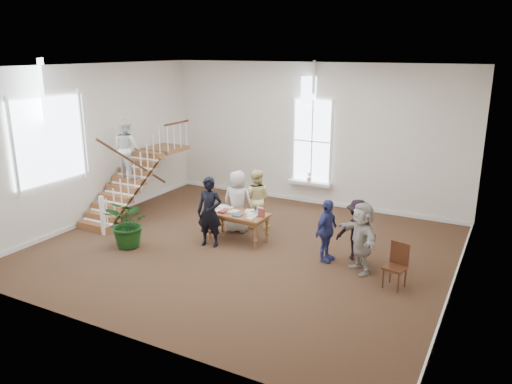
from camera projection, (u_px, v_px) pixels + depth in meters
The scene contains 12 objects.
ground at pixel (244, 248), 12.69m from camera, with size 10.00×10.00×0.00m, color #3F2C18.
room_shell at pixel (310, 191), 16.30m from camera, with size 10.49×10.00×10.00m.
staircase at pixel (129, 163), 14.84m from camera, with size 1.10×4.10×2.92m.
library_table at pixel (238, 216), 13.06m from camera, with size 1.64×0.86×0.82m.
police_officer at pixel (210, 212), 12.65m from camera, with size 0.66×0.43×1.81m, color black.
elderly_woman at pixel (238, 201), 13.67m from camera, with size 0.84×0.55×1.73m, color beige.
person_yellow at pixel (256, 199), 13.97m from camera, with size 0.82×0.64×1.69m, color #FBEA9D.
woman_cluster_a at pixel (327, 231), 11.76m from camera, with size 0.89×0.37×1.52m, color navy.
woman_cluster_b at pixel (357, 230), 11.88m from camera, with size 0.96×0.55×1.49m, color black.
woman_cluster_c at pixel (361, 237), 11.17m from camera, with size 1.53×0.49×1.65m, color #B4ADA2.
floor_plant at pixel (129, 223), 12.60m from camera, with size 1.16×1.00×1.29m, color #133B12.
side_chair at pixel (397, 263), 10.53m from camera, with size 0.50×0.50×0.98m.
Camera 1 is at (5.81, -10.27, 4.91)m, focal length 35.00 mm.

